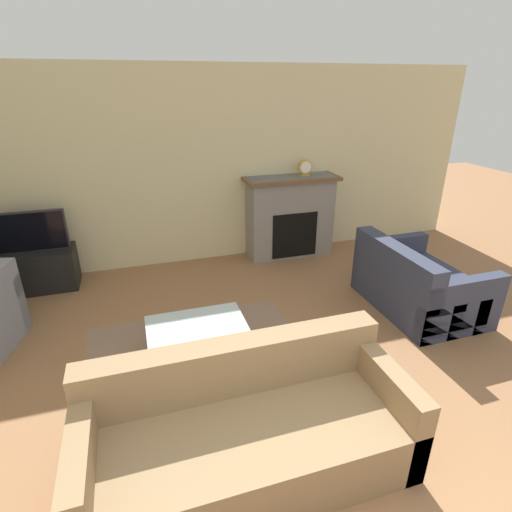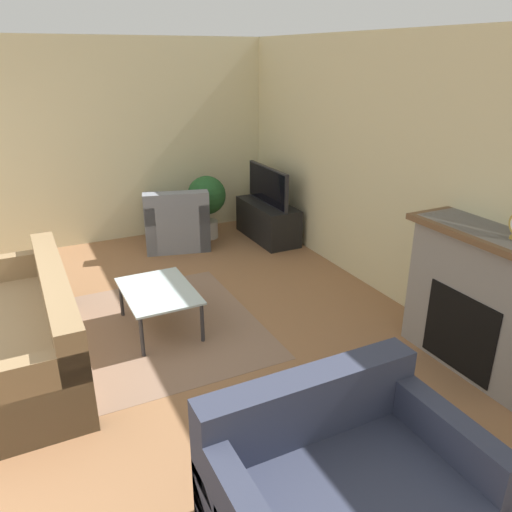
% 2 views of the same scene
% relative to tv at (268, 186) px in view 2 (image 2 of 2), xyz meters
% --- Properties ---
extents(wall_back, '(8.98, 0.06, 2.70)m').
position_rel_tv_xyz_m(wall_back, '(2.05, 0.35, 0.57)').
color(wall_back, beige).
rests_on(wall_back, ground_plane).
extents(wall_left, '(0.06, 7.81, 2.70)m').
position_rel_tv_xyz_m(wall_left, '(-0.97, -2.08, 0.57)').
color(wall_left, beige).
rests_on(wall_left, ground_plane).
extents(area_rug, '(2.10, 1.84, 0.00)m').
position_rel_tv_xyz_m(area_rug, '(1.79, -2.12, -0.77)').
color(area_rug, '#896B56').
rests_on(area_rug, ground_plane).
extents(fireplace, '(1.39, 0.49, 1.20)m').
position_rel_tv_xyz_m(fireplace, '(3.58, 0.10, -0.15)').
color(fireplace, gray).
rests_on(fireplace, ground_plane).
extents(tv_stand, '(1.13, 0.48, 0.52)m').
position_rel_tv_xyz_m(tv_stand, '(0.00, 0.00, -0.52)').
color(tv_stand, black).
rests_on(tv_stand, ground_plane).
extents(tv, '(1.07, 0.06, 0.52)m').
position_rel_tv_xyz_m(tv, '(0.00, 0.00, 0.00)').
color(tv, '#232328').
rests_on(tv, tv_stand).
extents(couch_sectional, '(2.15, 0.90, 0.82)m').
position_rel_tv_xyz_m(couch_sectional, '(1.92, -3.30, -0.49)').
color(couch_sectional, '#8C704C').
rests_on(couch_sectional, ground_plane).
extents(couch_loveseat, '(0.99, 1.38, 0.82)m').
position_rel_tv_xyz_m(couch_loveseat, '(4.40, -1.85, -0.49)').
color(couch_loveseat, '#33384C').
rests_on(couch_loveseat, ground_plane).
extents(armchair_by_window, '(1.02, 1.02, 0.82)m').
position_rel_tv_xyz_m(armchair_by_window, '(-0.32, -1.25, -0.48)').
color(armchair_by_window, gray).
rests_on(armchair_by_window, ground_plane).
extents(coffee_table, '(0.90, 0.64, 0.41)m').
position_rel_tv_xyz_m(coffee_table, '(1.79, -2.10, -0.41)').
color(coffee_table, '#333338').
rests_on(coffee_table, ground_plane).
extents(potted_plant, '(0.54, 0.54, 0.90)m').
position_rel_tv_xyz_m(potted_plant, '(-0.41, -0.75, -0.21)').
color(potted_plant, beige).
rests_on(potted_plant, ground_plane).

